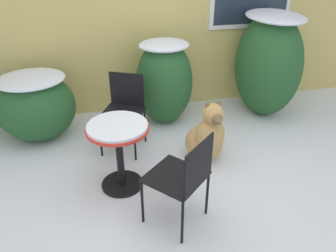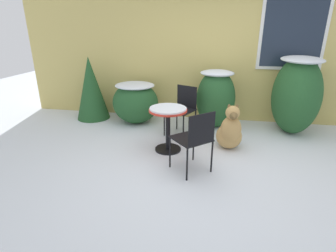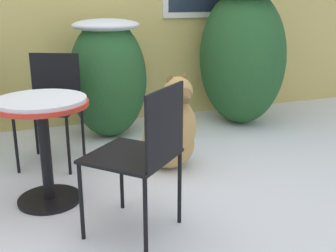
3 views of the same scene
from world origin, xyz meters
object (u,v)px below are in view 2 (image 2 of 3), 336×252
(patio_table, at_px, (168,119))
(patio_chair_near_table, at_px, (182,107))
(patio_chair_far_side, at_px, (195,138))
(dog, at_px, (230,132))

(patio_table, height_order, patio_chair_near_table, patio_chair_near_table)
(patio_chair_near_table, distance_m, patio_chair_far_side, 1.40)
(patio_table, xyz_separation_m, dog, (0.97, 0.22, -0.23))
(patio_chair_near_table, xyz_separation_m, patio_chair_far_side, (0.34, -1.36, 0.00))
(patio_chair_far_side, xyz_separation_m, dog, (0.50, 0.84, -0.21))
(patio_chair_near_table, relative_size, patio_chair_far_side, 1.00)
(patio_chair_near_table, bearing_deg, dog, -6.31)
(patio_table, bearing_deg, dog, 12.74)
(patio_chair_near_table, bearing_deg, patio_chair_far_side, -50.71)
(dog, bearing_deg, patio_chair_near_table, 142.86)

